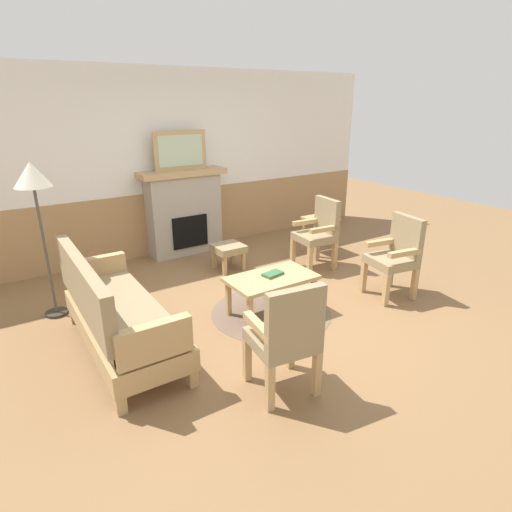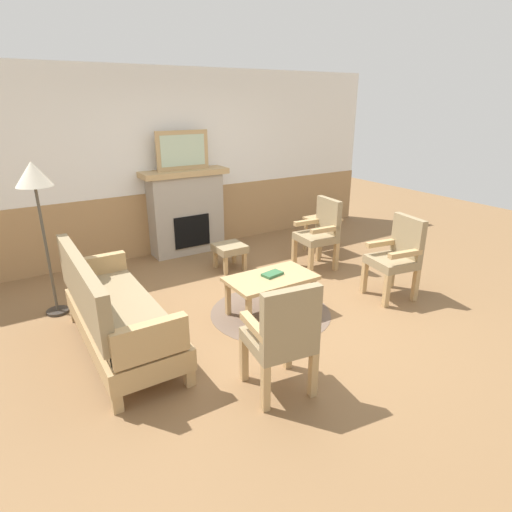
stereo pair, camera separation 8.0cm
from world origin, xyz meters
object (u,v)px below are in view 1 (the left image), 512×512
Objects in this scene: framed_picture at (180,150)px; side_table at (320,225)px; fireplace at (184,211)px; floor_lamp_by_couch at (33,185)px; footstool at (228,250)px; armchair_front_left at (286,334)px; book_on_table at (273,274)px; couch at (117,314)px; armchair_by_window_left at (396,253)px; coffee_table at (271,281)px; armchair_near_fireplace at (319,230)px.

framed_picture is 2.37m from side_table.
floor_lamp_by_couch reaches higher than fireplace.
footstool is 2.76m from armchair_front_left.
fireplace is 2.48m from floor_lamp_by_couch.
side_table is (1.76, -1.12, -0.22)m from fireplace.
floor_lamp_by_couch is at bearing 148.48° from book_on_table.
couch is 3.21m from armchair_by_window_left.
floor_lamp_by_couch is (-0.38, 1.14, 1.05)m from couch.
fireplace is at bearing 101.64° from footstool.
couch is 2.27m from footstool.
armchair_near_fireplace reaches higher than coffee_table.
armchair_near_fireplace is 1.00× the size of armchair_by_window_left.
framed_picture is 1.45× the size of side_table.
armchair_by_window_left is (1.26, -1.82, 0.25)m from footstool.
armchair_near_fireplace is at bearing -50.52° from framed_picture.
framed_picture reaches higher than couch.
floor_lamp_by_couch is (-2.28, -0.11, 1.17)m from footstool.
fireplace is at bearing 117.61° from armchair_by_window_left.
side_table is at bearing 34.80° from book_on_table.
armchair_near_fireplace is at bearing 12.11° from couch.
side_table is at bearing 80.09° from armchair_by_window_left.
armchair_near_fireplace is (1.31, -1.59, -0.11)m from fireplace.
footstool is 0.73× the size of side_table.
side_table is at bearing -32.52° from framed_picture.
framed_picture reaches higher than fireplace.
coffee_table is 1.58m from armchair_near_fireplace.
coffee_table is at bearing -145.19° from side_table.
book_on_table is at bearing 58.84° from armchair_front_left.
book_on_table is at bearing -145.20° from side_table.
armchair_near_fireplace is at bearing 30.06° from coffee_table.
footstool is 0.41× the size of armchair_near_fireplace.
armchair_front_left is (-0.95, -2.58, 0.25)m from footstool.
framed_picture reaches higher than floor_lamp_by_couch.
side_table is at bearing 34.81° from coffee_table.
fireplace reaches higher than side_table.
coffee_table is at bearing 59.55° from armchair_front_left.
floor_lamp_by_couch reaches higher than couch.
footstool is at bearing 2.76° from floor_lamp_by_couch.
framed_picture reaches higher than footstool.
fireplace reaches higher than couch.
coffee_table is 0.08m from book_on_table.
armchair_near_fireplace is (1.31, -1.59, -1.02)m from framed_picture.
side_table is (1.78, 1.24, -0.02)m from book_on_table.
armchair_front_left reaches higher than footstool.
fireplace is 1.35× the size of coffee_table.
framed_picture reaches higher than armchair_front_left.
side_table is 0.33× the size of floor_lamp_by_couch.
side_table is at bearing 46.38° from armchair_near_fireplace.
fireplace is 2.36× the size of side_table.
armchair_by_window_left is at bearing -82.73° from armchair_near_fireplace.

